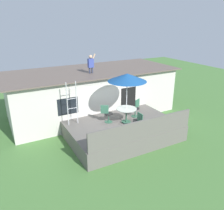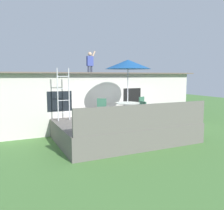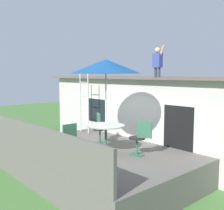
# 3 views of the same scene
# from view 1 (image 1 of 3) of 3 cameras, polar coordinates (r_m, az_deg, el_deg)

# --- Properties ---
(ground_plane) EXTENTS (40.00, 40.00, 0.00)m
(ground_plane) POSITION_cam_1_polar(r_m,az_deg,el_deg) (12.16, 2.19, -7.73)
(ground_plane) COLOR #477538
(house) EXTENTS (10.50, 4.50, 2.84)m
(house) POSITION_cam_1_polar(r_m,az_deg,el_deg) (14.58, -4.94, 3.18)
(house) COLOR beige
(house) RESTS_ON ground
(deck) EXTENTS (5.42, 3.98, 0.80)m
(deck) POSITION_cam_1_polar(r_m,az_deg,el_deg) (11.98, 2.21, -6.05)
(deck) COLOR #605B56
(deck) RESTS_ON ground
(deck_railing) EXTENTS (5.32, 0.08, 0.90)m
(deck_railing) POSITION_cam_1_polar(r_m,az_deg,el_deg) (10.16, 7.88, -6.03)
(deck_railing) COLOR #605B56
(deck_railing) RESTS_ON deck
(patio_table) EXTENTS (1.04, 1.04, 0.74)m
(patio_table) POSITION_cam_1_polar(r_m,az_deg,el_deg) (11.62, 3.60, -1.61)
(patio_table) COLOR #33664C
(patio_table) RESTS_ON deck
(patio_umbrella) EXTENTS (1.90, 1.90, 2.54)m
(patio_umbrella) POSITION_cam_1_polar(r_m,az_deg,el_deg) (11.07, 3.80, 6.86)
(patio_umbrella) COLOR silver
(patio_umbrella) RESTS_ON deck
(step_ladder) EXTENTS (0.52, 0.04, 2.20)m
(step_ladder) POSITION_cam_1_polar(r_m,az_deg,el_deg) (11.35, -9.92, 0.36)
(step_ladder) COLOR silver
(step_ladder) RESTS_ON deck
(person_figure) EXTENTS (0.47, 0.20, 1.11)m
(person_figure) POSITION_cam_1_polar(r_m,az_deg,el_deg) (13.29, -5.28, 10.45)
(person_figure) COLOR #33384C
(person_figure) RESTS_ON house
(patio_chair_left) EXTENTS (0.58, 0.44, 0.92)m
(patio_chair_left) POSITION_cam_1_polar(r_m,az_deg,el_deg) (11.64, -1.22, -2.20)
(patio_chair_left) COLOR #33664C
(patio_chair_left) RESTS_ON deck
(patio_chair_right) EXTENTS (0.59, 0.44, 0.92)m
(patio_chair_right) POSITION_cam_1_polar(r_m,az_deg,el_deg) (12.44, 5.99, -0.78)
(patio_chair_right) COLOR #33664C
(patio_chair_right) RESTS_ON deck
(patio_chair_near) EXTENTS (0.44, 0.62, 0.92)m
(patio_chair_near) POSITION_cam_1_polar(r_m,az_deg,el_deg) (10.87, 6.57, -4.08)
(patio_chair_near) COLOR #33664C
(patio_chair_near) RESTS_ON deck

